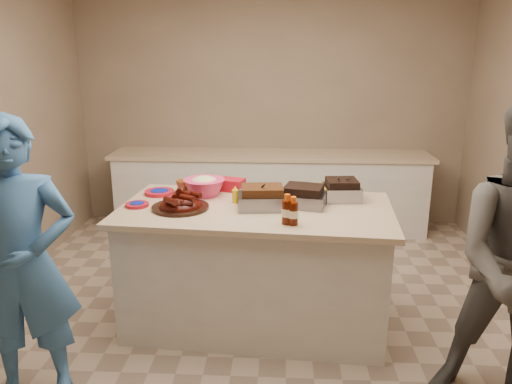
# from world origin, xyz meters

# --- Properties ---
(room) EXTENTS (4.50, 5.00, 2.70)m
(room) POSITION_xyz_m (0.00, 0.00, 0.00)
(room) COLOR gray
(room) RESTS_ON ground
(back_counter) EXTENTS (3.60, 0.64, 0.90)m
(back_counter) POSITION_xyz_m (0.00, 2.20, 0.45)
(back_counter) COLOR silver
(back_counter) RESTS_ON ground
(island) EXTENTS (2.04, 1.19, 0.93)m
(island) POSITION_xyz_m (-0.05, 0.08, 0.00)
(island) COLOR silver
(island) RESTS_ON ground
(rib_platter) EXTENTS (0.52, 0.52, 0.16)m
(rib_platter) POSITION_xyz_m (-0.59, 0.02, 0.93)
(rib_platter) COLOR #3F0B05
(rib_platter) RESTS_ON island
(pulled_pork_tray) EXTENTS (0.37, 0.29, 0.10)m
(pulled_pork_tray) POSITION_xyz_m (-0.00, 0.07, 0.93)
(pulled_pork_tray) COLOR #47230F
(pulled_pork_tray) RESTS_ON island
(brisket_tray) EXTENTS (0.37, 0.33, 0.09)m
(brisket_tray) POSITION_xyz_m (0.30, 0.14, 0.93)
(brisket_tray) COLOR black
(brisket_tray) RESTS_ON island
(roasting_pan) EXTENTS (0.29, 0.29, 0.11)m
(roasting_pan) POSITION_xyz_m (0.59, 0.32, 0.93)
(roasting_pan) COLOR gray
(roasting_pan) RESTS_ON island
(coleslaw_bowl) EXTENTS (0.35, 0.35, 0.22)m
(coleslaw_bowl) POSITION_xyz_m (-0.47, 0.37, 0.93)
(coleslaw_bowl) COLOR #DA3165
(coleslaw_bowl) RESTS_ON island
(sausage_plate) EXTENTS (0.35, 0.35, 0.05)m
(sausage_plate) POSITION_xyz_m (0.10, 0.38, 0.93)
(sausage_plate) COLOR silver
(sausage_plate) RESTS_ON island
(mac_cheese_dish) EXTENTS (0.34, 0.26, 0.09)m
(mac_cheese_dish) POSITION_xyz_m (0.56, 0.39, 0.93)
(mac_cheese_dish) COLOR yellow
(mac_cheese_dish) RESTS_ON island
(bbq_bottle_a) EXTENTS (0.07, 0.07, 0.19)m
(bbq_bottle_a) POSITION_xyz_m (0.21, -0.28, 0.93)
(bbq_bottle_a) COLOR #380C02
(bbq_bottle_a) RESTS_ON island
(bbq_bottle_b) EXTENTS (0.07, 0.07, 0.20)m
(bbq_bottle_b) POSITION_xyz_m (0.17, -0.26, 0.93)
(bbq_bottle_b) COLOR #380C02
(bbq_bottle_b) RESTS_ON island
(mustard_bottle) EXTENTS (0.05, 0.05, 0.13)m
(mustard_bottle) POSITION_xyz_m (-0.21, 0.19, 0.93)
(mustard_bottle) COLOR gold
(mustard_bottle) RESTS_ON island
(sauce_bowl) EXTENTS (0.14, 0.05, 0.13)m
(sauce_bowl) POSITION_xyz_m (-0.15, 0.36, 0.93)
(sauce_bowl) COLOR silver
(sauce_bowl) RESTS_ON island
(plate_stack_large) EXTENTS (0.25, 0.25, 0.03)m
(plate_stack_large) POSITION_xyz_m (-0.83, 0.38, 0.93)
(plate_stack_large) COLOR maroon
(plate_stack_large) RESTS_ON island
(plate_stack_small) EXTENTS (0.18, 0.18, 0.02)m
(plate_stack_small) POSITION_xyz_m (-0.92, 0.06, 0.93)
(plate_stack_small) COLOR maroon
(plate_stack_small) RESTS_ON island
(plastic_cup) EXTENTS (0.12, 0.11, 0.11)m
(plastic_cup) POSITION_xyz_m (-0.65, 0.44, 0.93)
(plastic_cup) COLOR brown
(plastic_cup) RESTS_ON island
(basket_stack) EXTENTS (0.23, 0.20, 0.10)m
(basket_stack) POSITION_xyz_m (-0.27, 0.52, 0.93)
(basket_stack) COLOR maroon
(basket_stack) RESTS_ON island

